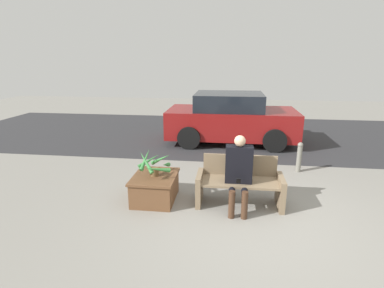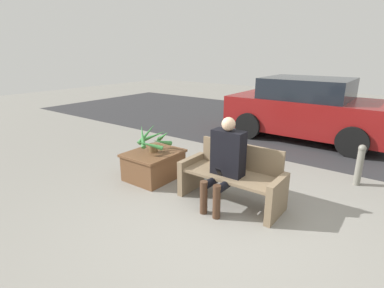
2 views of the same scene
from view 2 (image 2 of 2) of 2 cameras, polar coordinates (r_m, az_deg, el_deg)
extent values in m
plane|color=gray|center=(3.90, 6.31, -15.72)|extent=(30.00, 30.00, 0.00)
cube|color=#2D2D30|center=(9.07, 25.44, 2.07)|extent=(20.00, 6.00, 0.01)
cube|color=#7A664C|center=(4.73, -0.11, -5.65)|extent=(0.09, 0.60, 0.55)
cube|color=#7A664C|center=(4.13, 15.92, -9.97)|extent=(0.09, 0.60, 0.55)
cube|color=#7A664C|center=(4.32, 7.39, -5.88)|extent=(1.31, 0.55, 0.04)
cube|color=#7A664C|center=(4.47, 9.26, -2.23)|extent=(1.31, 0.04, 0.38)
cube|color=black|center=(4.18, 6.91, -1.69)|extent=(0.46, 0.22, 0.64)
sphere|color=tan|center=(4.05, 6.97, 3.78)|extent=(0.19, 0.19, 0.19)
cylinder|color=black|center=(4.19, 3.98, -7.06)|extent=(0.11, 0.44, 0.11)
cylinder|color=black|center=(4.09, 6.42, -7.74)|extent=(0.11, 0.44, 0.11)
cylinder|color=#472D1E|center=(4.09, 2.24, -10.14)|extent=(0.10, 0.10, 0.47)
cylinder|color=#472D1E|center=(3.99, 4.71, -10.92)|extent=(0.10, 0.10, 0.47)
cube|color=black|center=(4.06, 5.17, -5.31)|extent=(0.07, 0.09, 0.12)
cube|color=brown|center=(5.23, -7.29, -3.97)|extent=(0.72, 0.88, 0.47)
cube|color=brown|center=(5.16, -7.38, -1.73)|extent=(0.77, 0.93, 0.04)
cylinder|color=brown|center=(5.13, -7.41, -0.75)|extent=(0.14, 0.14, 0.15)
cone|color=#387F3D|center=(4.94, -5.75, 0.39)|extent=(0.08, 0.45, 0.22)
cone|color=#387F3D|center=(5.15, -5.51, 1.52)|extent=(0.42, 0.24, 0.29)
cone|color=#387F3D|center=(5.28, -7.38, 1.51)|extent=(0.38, 0.35, 0.23)
cone|color=#387F3D|center=(5.20, -8.61, 1.92)|extent=(0.15, 0.40, 0.34)
cone|color=#387F3D|center=(5.05, -9.40, 1.47)|extent=(0.35, 0.31, 0.35)
cone|color=#387F3D|center=(4.89, -8.10, -0.16)|extent=(0.43, 0.29, 0.17)
cube|color=maroon|center=(8.03, 21.26, 5.28)|extent=(3.82, 1.80, 0.80)
cube|color=black|center=(7.96, 21.10, 9.93)|extent=(1.99, 1.66, 0.49)
cylinder|color=black|center=(7.01, 28.21, 0.34)|extent=(0.65, 0.18, 0.65)
cylinder|color=black|center=(8.75, 30.15, 3.07)|extent=(0.65, 0.18, 0.65)
cylinder|color=black|center=(7.67, 10.63, 3.44)|extent=(0.65, 0.18, 0.65)
cylinder|color=black|center=(9.29, 15.61, 5.48)|extent=(0.65, 0.18, 0.65)
cylinder|color=slate|center=(5.60, 29.21, -3.95)|extent=(0.11, 0.11, 0.60)
sphere|color=slate|center=(5.51, 29.71, -0.72)|extent=(0.12, 0.12, 0.12)
camera|label=1|loc=(2.57, -89.04, 9.13)|focal=28.00mm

